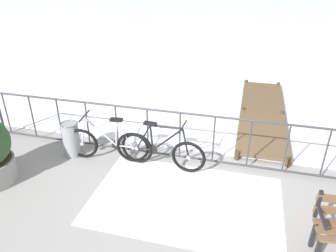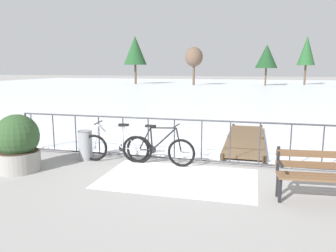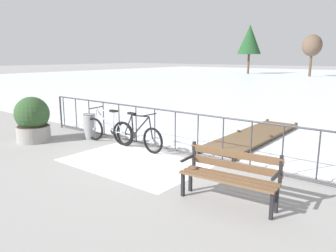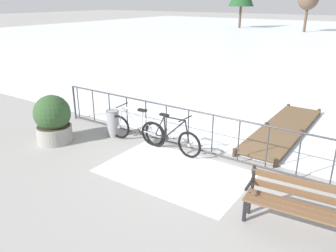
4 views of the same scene
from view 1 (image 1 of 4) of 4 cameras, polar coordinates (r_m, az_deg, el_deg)
The scene contains 8 objects.
ground_plane at distance 6.52m, azimuth 4.91°, elevation -6.35°, with size 160.00×160.00×0.00m, color gray.
frozen_pond at distance 33.96m, azimuth 14.06°, elevation 20.58°, with size 80.00×56.00×0.03m, color silver.
snow_patch at distance 5.56m, azimuth 3.14°, elevation -13.07°, with size 3.18×2.02×0.01m, color white.
railing_fence at distance 6.22m, azimuth 5.11°, elevation -2.07°, with size 9.06×0.06×1.07m.
bicycle_near_railing at distance 6.14m, azimuth -1.09°, elevation -4.45°, with size 1.71×0.52×0.97m.
bicycle_second at distance 6.48m, azimuth -10.78°, elevation -3.13°, with size 1.71×0.52×0.97m.
trash_bin at distance 6.82m, azimuth -16.89°, elevation -2.23°, with size 0.35×0.35×0.73m.
wooden_dock at distance 8.63m, azimuth 16.46°, elevation 2.37°, with size 1.10×4.54×0.20m.
Camera 1 is at (0.83, -5.36, 3.61)m, focal length 34.14 mm.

